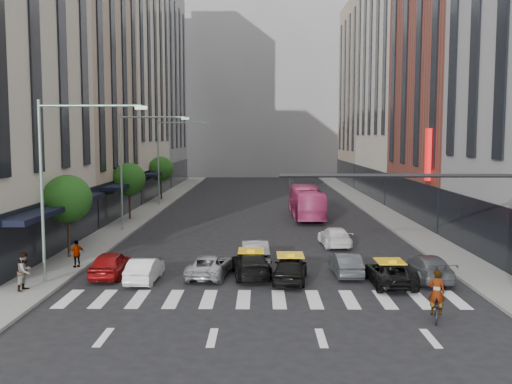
{
  "coord_description": "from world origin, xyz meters",
  "views": [
    {
      "loc": [
        -0.22,
        -23.77,
        7.34
      ],
      "look_at": [
        -0.52,
        10.79,
        4.0
      ],
      "focal_mm": 40.0,
      "sensor_mm": 36.0,
      "label": 1
    }
  ],
  "objects_px": {
    "car_red": "(111,264)",
    "taxi_center": "(290,269)",
    "pedestrian_far": "(77,254)",
    "streetlamp_near": "(60,166)",
    "car_white_front": "(145,270)",
    "pedestrian_near": "(25,271)",
    "bus": "(306,202)",
    "taxi_left": "(251,264)",
    "motorcycle": "(436,308)",
    "streetlamp_mid": "(133,156)",
    "streetlamp_far": "(167,151)"
  },
  "relations": [
    {
      "from": "taxi_left",
      "to": "taxi_center",
      "type": "relative_size",
      "value": 1.15
    },
    {
      "from": "taxi_left",
      "to": "car_red",
      "type": "bearing_deg",
      "value": -5.02
    },
    {
      "from": "car_red",
      "to": "motorcycle",
      "type": "relative_size",
      "value": 2.12
    },
    {
      "from": "streetlamp_far",
      "to": "car_white_front",
      "type": "height_order",
      "value": "streetlamp_far"
    },
    {
      "from": "streetlamp_far",
      "to": "taxi_left",
      "type": "relative_size",
      "value": 1.94
    },
    {
      "from": "streetlamp_far",
      "to": "pedestrian_near",
      "type": "xyz_separation_m",
      "value": [
        -1.28,
        -33.59,
        -4.85
      ]
    },
    {
      "from": "taxi_left",
      "to": "pedestrian_far",
      "type": "height_order",
      "value": "pedestrian_far"
    },
    {
      "from": "car_red",
      "to": "taxi_center",
      "type": "distance_m",
      "value": 9.43
    },
    {
      "from": "car_white_front",
      "to": "pedestrian_far",
      "type": "xyz_separation_m",
      "value": [
        -4.26,
        2.48,
        0.3
      ]
    },
    {
      "from": "motorcycle",
      "to": "car_red",
      "type": "bearing_deg",
      "value": -9.17
    },
    {
      "from": "taxi_center",
      "to": "motorcycle",
      "type": "xyz_separation_m",
      "value": [
        5.55,
        -6.02,
        -0.19
      ]
    },
    {
      "from": "taxi_left",
      "to": "streetlamp_far",
      "type": "bearing_deg",
      "value": -79.45
    },
    {
      "from": "car_red",
      "to": "taxi_left",
      "type": "height_order",
      "value": "car_red"
    },
    {
      "from": "car_red",
      "to": "motorcycle",
      "type": "xyz_separation_m",
      "value": [
        14.93,
        -7.05,
        -0.19
      ]
    },
    {
      "from": "motorcycle",
      "to": "car_white_front",
      "type": "bearing_deg",
      "value": -9.06
    },
    {
      "from": "streetlamp_near",
      "to": "pedestrian_far",
      "type": "height_order",
      "value": "streetlamp_near"
    },
    {
      "from": "car_red",
      "to": "streetlamp_far",
      "type": "bearing_deg",
      "value": -85.95
    },
    {
      "from": "streetlamp_far",
      "to": "motorcycle",
      "type": "bearing_deg",
      "value": -65.75
    },
    {
      "from": "pedestrian_far",
      "to": "streetlamp_near",
      "type": "bearing_deg",
      "value": 55.41
    },
    {
      "from": "streetlamp_near",
      "to": "motorcycle",
      "type": "relative_size",
      "value": 4.75
    },
    {
      "from": "streetlamp_mid",
      "to": "pedestrian_far",
      "type": "height_order",
      "value": "streetlamp_mid"
    },
    {
      "from": "car_white_front",
      "to": "motorcycle",
      "type": "bearing_deg",
      "value": 156.94
    },
    {
      "from": "taxi_center",
      "to": "bus",
      "type": "bearing_deg",
      "value": -89.75
    },
    {
      "from": "taxi_left",
      "to": "taxi_center",
      "type": "xyz_separation_m",
      "value": [
        2.0,
        -1.23,
        0.01
      ]
    },
    {
      "from": "streetlamp_mid",
      "to": "car_red",
      "type": "relative_size",
      "value": 2.24
    },
    {
      "from": "car_white_front",
      "to": "car_red",
      "type": "bearing_deg",
      "value": -23.84
    },
    {
      "from": "streetlamp_mid",
      "to": "taxi_center",
      "type": "distance_m",
      "value": 19.81
    },
    {
      "from": "streetlamp_near",
      "to": "taxi_left",
      "type": "height_order",
      "value": "streetlamp_near"
    },
    {
      "from": "streetlamp_near",
      "to": "streetlamp_mid",
      "type": "bearing_deg",
      "value": 90.0
    },
    {
      "from": "streetlamp_far",
      "to": "pedestrian_near",
      "type": "relative_size",
      "value": 4.99
    },
    {
      "from": "car_red",
      "to": "taxi_center",
      "type": "xyz_separation_m",
      "value": [
        9.38,
        -1.03,
        0.0
      ]
    },
    {
      "from": "streetlamp_near",
      "to": "pedestrian_far",
      "type": "distance_m",
      "value": 5.92
    },
    {
      "from": "taxi_center",
      "to": "car_white_front",
      "type": "bearing_deg",
      "value": 6.25
    },
    {
      "from": "car_red",
      "to": "pedestrian_far",
      "type": "bearing_deg",
      "value": -33.21
    },
    {
      "from": "bus",
      "to": "pedestrian_near",
      "type": "relative_size",
      "value": 5.72
    },
    {
      "from": "streetlamp_near",
      "to": "taxi_center",
      "type": "relative_size",
      "value": 2.24
    },
    {
      "from": "car_white_front",
      "to": "taxi_left",
      "type": "relative_size",
      "value": 0.8
    },
    {
      "from": "streetlamp_near",
      "to": "car_red",
      "type": "bearing_deg",
      "value": 40.1
    },
    {
      "from": "taxi_left",
      "to": "pedestrian_far",
      "type": "bearing_deg",
      "value": -14.37
    },
    {
      "from": "bus",
      "to": "pedestrian_far",
      "type": "bearing_deg",
      "value": 53.72
    },
    {
      "from": "pedestrian_far",
      "to": "streetlamp_far",
      "type": "bearing_deg",
      "value": -131.74
    },
    {
      "from": "pedestrian_near",
      "to": "bus",
      "type": "bearing_deg",
      "value": -22.82
    },
    {
      "from": "taxi_left",
      "to": "pedestrian_far",
      "type": "distance_m",
      "value": 9.76
    },
    {
      "from": "car_red",
      "to": "taxi_center",
      "type": "relative_size",
      "value": 1.0
    },
    {
      "from": "car_red",
      "to": "motorcycle",
      "type": "bearing_deg",
      "value": 155.12
    },
    {
      "from": "streetlamp_near",
      "to": "taxi_left",
      "type": "bearing_deg",
      "value": 11.14
    },
    {
      "from": "bus",
      "to": "taxi_left",
      "type": "bearing_deg",
      "value": 76.55
    },
    {
      "from": "streetlamp_far",
      "to": "taxi_center",
      "type": "bearing_deg",
      "value": -70.19
    },
    {
      "from": "taxi_center",
      "to": "motorcycle",
      "type": "height_order",
      "value": "taxi_center"
    },
    {
      "from": "taxi_center",
      "to": "motorcycle",
      "type": "distance_m",
      "value": 8.19
    }
  ]
}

